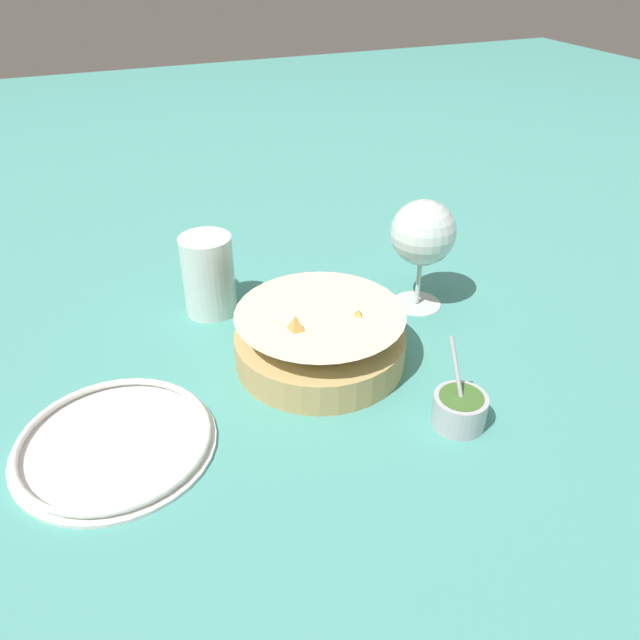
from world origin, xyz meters
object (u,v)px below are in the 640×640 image
Objects in this scene: food_basket at (320,340)px; sauce_cup at (460,408)px; beer_mug at (208,277)px; side_plate at (115,442)px; wine_glass at (423,236)px.

sauce_cup reaches higher than food_basket.
beer_mug reaches higher than food_basket.
side_plate is (-0.06, 0.27, -0.03)m from food_basket.
wine_glass reaches higher than sauce_cup.
food_basket is 1.85× the size of beer_mug.
wine_glass is 1.38× the size of beer_mug.
wine_glass reaches higher than beer_mug.
food_basket is 0.99× the size of side_plate.
sauce_cup is 0.62× the size of wine_glass.
food_basket is 0.21m from beer_mug.
sauce_cup is at bearing -149.70° from food_basket.
food_basket is 0.22m from wine_glass.
wine_glass is at bearing -19.58° from sauce_cup.
side_plate is at bearing 73.34° from sauce_cup.
sauce_cup reaches higher than side_plate.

